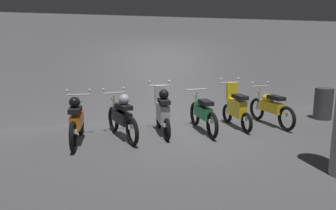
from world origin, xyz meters
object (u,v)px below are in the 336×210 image
object	(u,v)px
trash_bin	(323,104)
motorbike_slot_3	(203,113)
motorbike_slot_1	(122,116)
motorbike_slot_4	(236,108)
motorbike_slot_5	(270,107)
motorbike_slot_2	(163,111)
motorbike_slot_0	(77,120)

from	to	relation	value
trash_bin	motorbike_slot_3	bearing A→B (deg)	-178.83
motorbike_slot_1	motorbike_slot_4	size ratio (longest dim) A/B	1.15
trash_bin	motorbike_slot_5	bearing A→B (deg)	-177.62
motorbike_slot_2	motorbike_slot_3	size ratio (longest dim) A/B	0.86
motorbike_slot_0	trash_bin	distance (m)	7.05
trash_bin	motorbike_slot_2	bearing A→B (deg)	179.25
motorbike_slot_1	motorbike_slot_5	xyz separation A→B (m)	(4.11, -0.10, -0.04)
motorbike_slot_0	trash_bin	xyz separation A→B (m)	(7.05, -0.02, -0.06)
motorbike_slot_0	motorbike_slot_5	world-z (taller)	same
motorbike_slot_2	trash_bin	world-z (taller)	motorbike_slot_2
motorbike_slot_4	motorbike_slot_5	size ratio (longest dim) A/B	0.86
motorbike_slot_1	motorbike_slot_0	bearing A→B (deg)	-179.91
motorbike_slot_0	motorbike_slot_2	world-z (taller)	motorbike_slot_2
motorbike_slot_1	motorbike_slot_4	bearing A→B (deg)	0.04
motorbike_slot_1	motorbike_slot_4	distance (m)	3.08
motorbike_slot_1	motorbike_slot_5	distance (m)	4.11
motorbike_slot_2	motorbike_slot_5	bearing A→B (deg)	-2.71
motorbike_slot_1	motorbike_slot_3	bearing A→B (deg)	-2.86
motorbike_slot_3	motorbike_slot_4	distance (m)	1.03
motorbike_slot_1	motorbike_slot_3	world-z (taller)	motorbike_slot_1
motorbike_slot_0	motorbike_slot_3	world-z (taller)	motorbike_slot_0
motorbike_slot_3	trash_bin	world-z (taller)	motorbike_slot_3
motorbike_slot_4	trash_bin	distance (m)	2.95
motorbike_slot_5	motorbike_slot_1	bearing A→B (deg)	178.58
motorbike_slot_0	trash_bin	world-z (taller)	motorbike_slot_0
motorbike_slot_2	motorbike_slot_4	bearing A→B (deg)	-1.16
motorbike_slot_5	motorbike_slot_4	bearing A→B (deg)	174.20
motorbike_slot_4	motorbike_slot_5	xyz separation A→B (m)	(1.02, -0.10, -0.04)
motorbike_slot_0	motorbike_slot_5	distance (m)	5.13
motorbike_slot_0	motorbike_slot_4	bearing A→B (deg)	0.05
motorbike_slot_1	trash_bin	bearing A→B (deg)	-0.21
motorbike_slot_4	motorbike_slot_5	bearing A→B (deg)	-5.80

